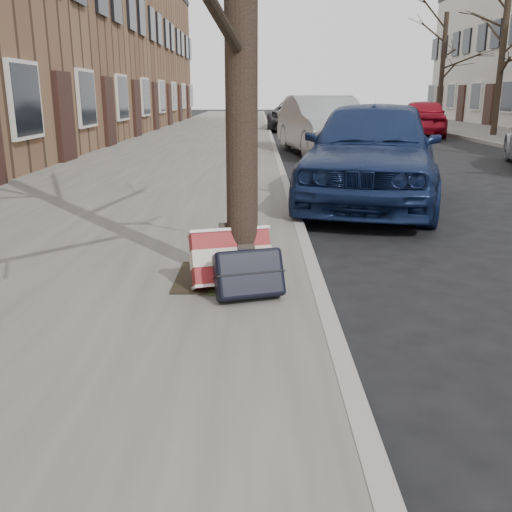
{
  "coord_description": "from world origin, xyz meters",
  "views": [
    {
      "loc": [
        -1.74,
        -3.37,
        1.61
      ],
      "look_at": [
        -1.76,
        0.8,
        0.42
      ],
      "focal_mm": 40.0,
      "sensor_mm": 36.0,
      "label": 1
    }
  ],
  "objects_px": {
    "suitcase_navy": "(249,273)",
    "car_near_front": "(373,151)",
    "suitcase_red": "(231,258)",
    "car_near_mid": "(323,126)"
  },
  "relations": [
    {
      "from": "suitcase_navy",
      "to": "car_near_front",
      "type": "distance_m",
      "value": 4.92
    },
    {
      "from": "suitcase_red",
      "to": "car_near_front",
      "type": "relative_size",
      "value": 0.13
    },
    {
      "from": "car_near_mid",
      "to": "suitcase_red",
      "type": "bearing_deg",
      "value": -108.32
    },
    {
      "from": "car_near_front",
      "to": "car_near_mid",
      "type": "bearing_deg",
      "value": 104.29
    },
    {
      "from": "suitcase_red",
      "to": "suitcase_navy",
      "type": "height_order",
      "value": "suitcase_red"
    },
    {
      "from": "suitcase_red",
      "to": "car_near_mid",
      "type": "bearing_deg",
      "value": 64.83
    },
    {
      "from": "suitcase_navy",
      "to": "car_near_front",
      "type": "xyz_separation_m",
      "value": [
        1.79,
        4.56,
        0.47
      ]
    },
    {
      "from": "car_near_front",
      "to": "suitcase_navy",
      "type": "bearing_deg",
      "value": -96.74
    },
    {
      "from": "car_near_front",
      "to": "car_near_mid",
      "type": "relative_size",
      "value": 0.97
    },
    {
      "from": "suitcase_red",
      "to": "suitcase_navy",
      "type": "distance_m",
      "value": 0.32
    }
  ]
}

